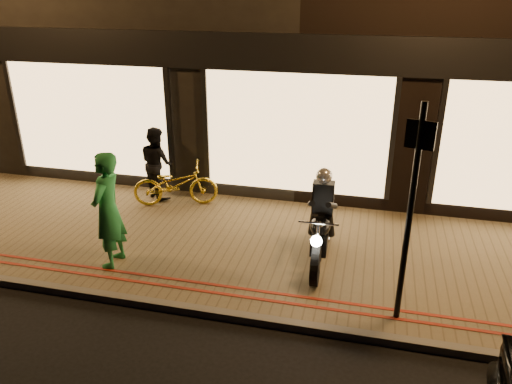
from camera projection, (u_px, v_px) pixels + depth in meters
ground at (245, 324)px, 6.91m from camera, size 90.00×90.00×0.00m
sidewalk at (274, 250)px, 8.68m from camera, size 50.00×4.00×0.12m
kerb_stone at (246, 318)px, 6.93m from camera, size 50.00×0.14×0.12m
red_kerb_lines at (255, 294)px, 7.36m from camera, size 50.00×0.26×0.01m
motorcycle at (321, 227)px, 8.01m from camera, size 0.60×1.94×1.59m
sign_post at (411, 206)px, 6.22m from camera, size 0.34×0.13×3.00m
bicycle_gold at (176, 184)px, 10.15m from camera, size 1.81×1.10×0.90m
person_green at (108, 210)px, 7.80m from camera, size 0.48×0.71×1.91m
person_dark at (157, 163)px, 10.42m from camera, size 0.94×0.91×1.52m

